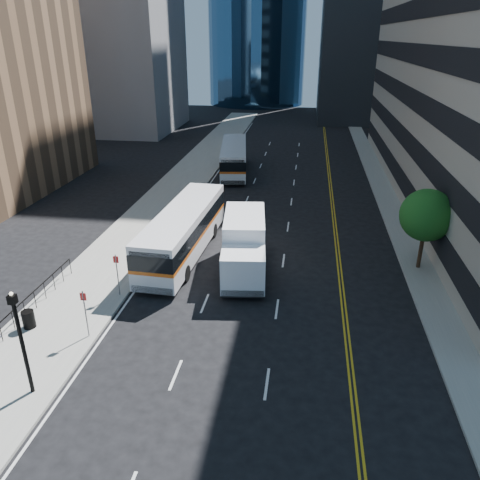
{
  "coord_description": "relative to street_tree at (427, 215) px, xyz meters",
  "views": [
    {
      "loc": [
        1.63,
        -19.76,
        13.6
      ],
      "look_at": [
        -1.9,
        4.61,
        2.8
      ],
      "focal_mm": 35.0,
      "sensor_mm": 36.0,
      "label": 1
    }
  ],
  "objects": [
    {
      "name": "box_truck",
      "position": [
        -10.86,
        -1.96,
        -1.82
      ],
      "size": [
        3.26,
        7.43,
        3.44
      ],
      "rotation": [
        0.0,
        0.0,
        0.11
      ],
      "color": "white",
      "rests_on": "ground"
    },
    {
      "name": "lamp_post",
      "position": [
        -18.0,
        -14.0,
        -0.92
      ],
      "size": [
        0.28,
        0.28,
        4.56
      ],
      "color": "black",
      "rests_on": "sidewalk_west"
    },
    {
      "name": "street_tree",
      "position": [
        0.0,
        0.0,
        0.0
      ],
      "size": [
        3.2,
        3.2,
        5.1
      ],
      "color": "#332114",
      "rests_on": "sidewalk_east"
    },
    {
      "name": "midrise_west",
      "position": [
        -37.0,
        44.0,
        13.86
      ],
      "size": [
        18.0,
        18.0,
        35.0
      ],
      "primitive_type": "cube",
      "color": "gray",
      "rests_on": "ground"
    },
    {
      "name": "trash_can",
      "position": [
        -20.67,
        -9.71,
        -3.03
      ],
      "size": [
        0.78,
        0.78,
        0.91
      ],
      "primitive_type": "cylinder",
      "rotation": [
        0.0,
        0.0,
        -0.35
      ],
      "color": "black",
      "rests_on": "sidewalk_west"
    },
    {
      "name": "bus_front",
      "position": [
        -15.18,
        0.08,
        -1.93
      ],
      "size": [
        3.27,
        12.29,
        3.14
      ],
      "rotation": [
        0.0,
        0.0,
        -0.05
      ],
      "color": "silver",
      "rests_on": "ground"
    },
    {
      "name": "sidewalk_east",
      "position": [
        -0.0,
        17.0,
        -3.57
      ],
      "size": [
        2.0,
        90.0,
        0.15
      ],
      "primitive_type": "cube",
      "color": "gray",
      "rests_on": "ground"
    },
    {
      "name": "bus_rear",
      "position": [
        -15.1,
        21.04,
        -2.0
      ],
      "size": [
        4.09,
        11.89,
        3.01
      ],
      "rotation": [
        0.0,
        0.0,
        0.14
      ],
      "color": "silver",
      "rests_on": "ground"
    },
    {
      "name": "sidewalk_west",
      "position": [
        -19.5,
        17.0,
        -3.57
      ],
      "size": [
        5.0,
        90.0,
        0.15
      ],
      "primitive_type": "cube",
      "color": "gray",
      "rests_on": "ground"
    },
    {
      "name": "ground",
      "position": [
        -9.0,
        -8.0,
        -3.64
      ],
      "size": [
        160.0,
        160.0,
        0.0
      ],
      "primitive_type": "plane",
      "color": "black",
      "rests_on": "ground"
    }
  ]
}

